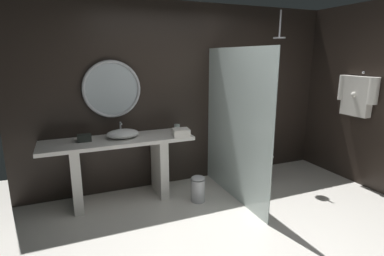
% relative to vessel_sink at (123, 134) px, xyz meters
% --- Properties ---
extents(ground_plane, '(5.76, 5.76, 0.00)m').
position_rel_vessel_sink_xyz_m(ground_plane, '(1.01, -1.57, -0.90)').
color(ground_plane, silver).
extents(back_wall_panel, '(4.80, 0.10, 2.60)m').
position_rel_vessel_sink_xyz_m(back_wall_panel, '(1.01, 0.33, 0.40)').
color(back_wall_panel, black).
rests_on(back_wall_panel, ground_plane).
extents(side_wall_right, '(0.10, 2.47, 2.60)m').
position_rel_vessel_sink_xyz_m(side_wall_right, '(3.36, -0.81, 0.40)').
color(side_wall_right, black).
rests_on(side_wall_right, ground_plane).
extents(vanity_counter, '(1.89, 0.57, 0.84)m').
position_rel_vessel_sink_xyz_m(vanity_counter, '(-0.07, -0.03, -0.34)').
color(vanity_counter, silver).
rests_on(vanity_counter, ground_plane).
extents(vessel_sink, '(0.41, 0.34, 0.18)m').
position_rel_vessel_sink_xyz_m(vessel_sink, '(0.00, 0.00, 0.00)').
color(vessel_sink, white).
rests_on(vessel_sink, vanity_counter).
extents(tumbler_cup, '(0.08, 0.08, 0.11)m').
position_rel_vessel_sink_xyz_m(tumbler_cup, '(0.75, 0.02, -0.00)').
color(tumbler_cup, silver).
rests_on(tumbler_cup, vanity_counter).
extents(tissue_box, '(0.16, 0.11, 0.09)m').
position_rel_vessel_sink_xyz_m(tissue_box, '(-0.47, 0.01, -0.01)').
color(tissue_box, '#282D28').
rests_on(tissue_box, vanity_counter).
extents(round_wall_mirror, '(0.75, 0.04, 0.75)m').
position_rel_vessel_sink_xyz_m(round_wall_mirror, '(-0.07, 0.24, 0.55)').
color(round_wall_mirror, '#B7B7BC').
extents(shower_glass_panel, '(0.02, 1.58, 1.98)m').
position_rel_vessel_sink_xyz_m(shower_glass_panel, '(1.36, -0.51, 0.09)').
color(shower_glass_panel, silver).
rests_on(shower_glass_panel, ground_plane).
extents(rain_shower_head, '(0.17, 0.17, 0.39)m').
position_rel_vessel_sink_xyz_m(rain_shower_head, '(2.26, -0.14, 1.27)').
color(rain_shower_head, '#B7B7BC').
extents(hanging_bathrobe, '(0.20, 0.62, 0.63)m').
position_rel_vessel_sink_xyz_m(hanging_bathrobe, '(3.22, -0.74, 0.44)').
color(hanging_bathrobe, '#B7B7BC').
extents(toilet, '(0.42, 0.63, 0.51)m').
position_rel_vessel_sink_xyz_m(toilet, '(2.00, -0.09, -0.66)').
color(toilet, white).
rests_on(toilet, ground_plane).
extents(waste_bin, '(0.18, 0.18, 0.35)m').
position_rel_vessel_sink_xyz_m(waste_bin, '(0.86, -0.45, -0.72)').
color(waste_bin, '#B7B7BC').
rests_on(waste_bin, ground_plane).
extents(folded_hand_towel, '(0.24, 0.22, 0.10)m').
position_rel_vessel_sink_xyz_m(folded_hand_towel, '(0.72, -0.21, -0.01)').
color(folded_hand_towel, silver).
rests_on(folded_hand_towel, vanity_counter).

